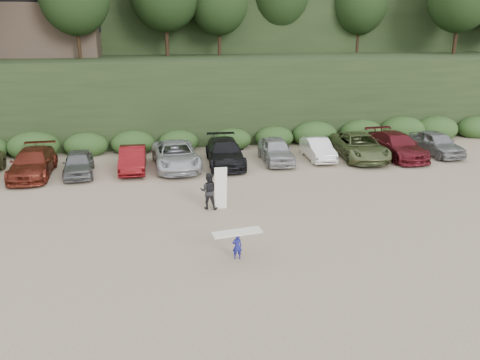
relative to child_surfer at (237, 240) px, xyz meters
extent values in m
plane|color=tan|center=(1.39, 2.35, -0.75)|extent=(120.00, 120.00, 0.00)
cube|color=black|center=(1.39, 24.35, 2.25)|extent=(80.00, 14.00, 6.00)
cube|color=black|center=(1.39, 42.35, 7.25)|extent=(90.00, 30.00, 16.00)
cube|color=#2B491E|center=(0.84, 16.85, -0.15)|extent=(46.20, 2.00, 1.20)
cube|color=brown|center=(-10.61, 26.35, 7.25)|extent=(8.00, 6.00, 4.00)
imported|color=maroon|center=(-9.69, 12.34, 0.02)|extent=(2.22, 5.32, 1.53)
imported|color=slate|center=(-7.13, 12.08, -0.05)|extent=(1.96, 4.21, 1.39)
imported|color=maroon|center=(-4.05, 12.37, -0.03)|extent=(1.59, 4.35, 1.42)
imported|color=#B3B5BA|center=(-1.49, 12.48, 0.04)|extent=(2.92, 5.78, 1.57)
imported|color=black|center=(1.57, 12.61, 0.04)|extent=(2.43, 5.48, 1.56)
imported|color=#A4A4A9|center=(4.86, 12.63, 0.03)|extent=(2.04, 4.61, 1.54)
imported|color=white|center=(7.72, 12.73, -0.07)|extent=(1.64, 4.19, 1.36)
imported|color=#58653A|center=(10.47, 12.44, 0.06)|extent=(3.13, 5.99, 1.61)
imported|color=maroon|center=(12.99, 12.18, 0.05)|extent=(2.48, 5.61, 1.60)
imported|color=gray|center=(16.02, 12.38, 0.04)|extent=(1.98, 4.66, 1.57)
imported|color=navy|center=(0.00, 0.00, -0.25)|extent=(0.37, 0.24, 1.00)
cube|color=silver|center=(0.00, 0.00, 0.31)|extent=(1.88, 0.74, 0.07)
imported|color=black|center=(-0.37, 5.26, 0.14)|extent=(1.03, 0.91, 1.76)
cube|color=white|center=(0.16, 5.08, 0.30)|extent=(0.59, 0.31, 2.08)
camera|label=1|loc=(-2.85, -15.35, 7.39)|focal=35.00mm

